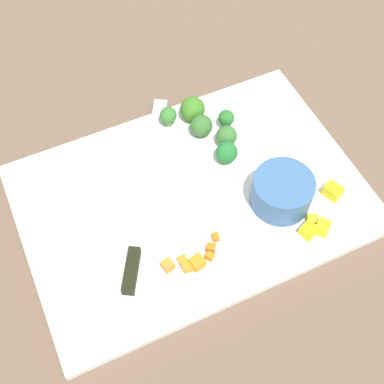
# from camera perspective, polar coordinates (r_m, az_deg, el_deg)

# --- Properties ---
(ground_plane) EXTENTS (4.00, 4.00, 0.00)m
(ground_plane) POSITION_cam_1_polar(r_m,az_deg,el_deg) (0.77, 0.00, -0.88)
(ground_plane) COLOR brown
(cutting_board) EXTENTS (0.49, 0.34, 0.01)m
(cutting_board) POSITION_cam_1_polar(r_m,az_deg,el_deg) (0.77, 0.00, -0.65)
(cutting_board) COLOR white
(cutting_board) RESTS_ON ground_plane
(prep_bowl) EXTENTS (0.09, 0.09, 0.05)m
(prep_bowl) POSITION_cam_1_polar(r_m,az_deg,el_deg) (0.75, 9.83, 0.03)
(prep_bowl) COLOR #365C8C
(prep_bowl) RESTS_ON cutting_board
(chef_knife) EXTENTS (0.19, 0.30, 0.02)m
(chef_knife) POSITION_cam_1_polar(r_m,az_deg,el_deg) (0.74, -5.55, -2.31)
(chef_knife) COLOR silver
(chef_knife) RESTS_ON cutting_board
(carrot_dice_0) EXTENTS (0.01, 0.01, 0.01)m
(carrot_dice_0) POSITION_cam_1_polar(r_m,az_deg,el_deg) (0.71, -1.04, -7.49)
(carrot_dice_0) COLOR orange
(carrot_dice_0) RESTS_ON cutting_board
(carrot_dice_1) EXTENTS (0.01, 0.01, 0.01)m
(carrot_dice_1) POSITION_cam_1_polar(r_m,az_deg,el_deg) (0.72, 2.69, -4.92)
(carrot_dice_1) COLOR orange
(carrot_dice_1) RESTS_ON cutting_board
(carrot_dice_2) EXTENTS (0.02, 0.01, 0.01)m
(carrot_dice_2) POSITION_cam_1_polar(r_m,az_deg,el_deg) (0.70, -0.46, -8.22)
(carrot_dice_2) COLOR orange
(carrot_dice_2) RESTS_ON cutting_board
(carrot_dice_3) EXTENTS (0.01, 0.01, 0.01)m
(carrot_dice_3) POSITION_cam_1_polar(r_m,az_deg,el_deg) (0.71, 1.95, -7.04)
(carrot_dice_3) COLOR orange
(carrot_dice_3) RESTS_ON cutting_board
(carrot_dice_4) EXTENTS (0.02, 0.02, 0.02)m
(carrot_dice_4) POSITION_cam_1_polar(r_m,az_deg,el_deg) (0.70, 0.58, -7.74)
(carrot_dice_4) COLOR orange
(carrot_dice_4) RESTS_ON cutting_board
(carrot_dice_5) EXTENTS (0.02, 0.02, 0.01)m
(carrot_dice_5) POSITION_cam_1_polar(r_m,az_deg,el_deg) (0.70, -2.69, -8.03)
(carrot_dice_5) COLOR orange
(carrot_dice_5) RESTS_ON cutting_board
(carrot_dice_6) EXTENTS (0.02, 0.02, 0.01)m
(carrot_dice_6) POSITION_cam_1_polar(r_m,az_deg,el_deg) (0.71, 2.10, -6.16)
(carrot_dice_6) COLOR orange
(carrot_dice_6) RESTS_ON cutting_board
(pepper_dice_0) EXTENTS (0.03, 0.03, 0.02)m
(pepper_dice_0) POSITION_cam_1_polar(r_m,az_deg,el_deg) (0.74, 12.66, -4.17)
(pepper_dice_0) COLOR yellow
(pepper_dice_0) RESTS_ON cutting_board
(pepper_dice_1) EXTENTS (0.02, 0.02, 0.01)m
(pepper_dice_1) POSITION_cam_1_polar(r_m,az_deg,el_deg) (0.75, 13.04, -2.99)
(pepper_dice_1) COLOR yellow
(pepper_dice_1) RESTS_ON cutting_board
(pepper_dice_2) EXTENTS (0.03, 0.03, 0.02)m
(pepper_dice_2) POSITION_cam_1_polar(r_m,az_deg,el_deg) (0.75, 14.11, -3.79)
(pepper_dice_2) COLOR yellow
(pepper_dice_2) RESTS_ON cutting_board
(pepper_dice_3) EXTENTS (0.03, 0.03, 0.02)m
(pepper_dice_3) POSITION_cam_1_polar(r_m,az_deg,el_deg) (0.78, 15.16, 0.08)
(pepper_dice_3) COLOR yellow
(pepper_dice_3) RESTS_ON cutting_board
(broccoli_floret_0) EXTENTS (0.03, 0.03, 0.03)m
(broccoli_floret_0) POSITION_cam_1_polar(r_m,az_deg,el_deg) (0.83, 3.78, 8.08)
(broccoli_floret_0) COLOR #84B76C
(broccoli_floret_0) RESTS_ON cutting_board
(broccoli_floret_1) EXTENTS (0.04, 0.04, 0.04)m
(broccoli_floret_1) POSITION_cam_1_polar(r_m,az_deg,el_deg) (0.84, 0.06, 9.06)
(broccoli_floret_1) COLOR #8CB15F
(broccoli_floret_1) RESTS_ON cutting_board
(broccoli_floret_2) EXTENTS (0.03, 0.03, 0.04)m
(broccoli_floret_2) POSITION_cam_1_polar(r_m,az_deg,el_deg) (0.78, 3.82, 4.34)
(broccoli_floret_2) COLOR #8DAB61
(broccoli_floret_2) RESTS_ON cutting_board
(broccoli_floret_3) EXTENTS (0.03, 0.03, 0.03)m
(broccoli_floret_3) POSITION_cam_1_polar(r_m,az_deg,el_deg) (0.81, 3.81, 6.14)
(broccoli_floret_3) COLOR #84C454
(broccoli_floret_3) RESTS_ON cutting_board
(broccoli_floret_4) EXTENTS (0.03, 0.03, 0.04)m
(broccoli_floret_4) POSITION_cam_1_polar(r_m,az_deg,el_deg) (0.82, 1.04, 7.26)
(broccoli_floret_4) COLOR #92B16A
(broccoli_floret_4) RESTS_ON cutting_board
(broccoli_floret_5) EXTENTS (0.03, 0.03, 0.04)m
(broccoli_floret_5) POSITION_cam_1_polar(r_m,az_deg,el_deg) (0.83, -2.62, 8.36)
(broccoli_floret_5) COLOR #8EBB58
(broccoli_floret_5) RESTS_ON cutting_board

